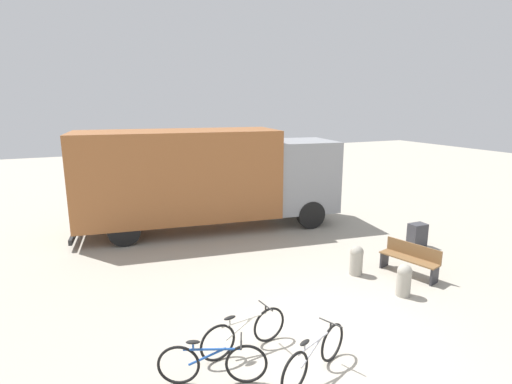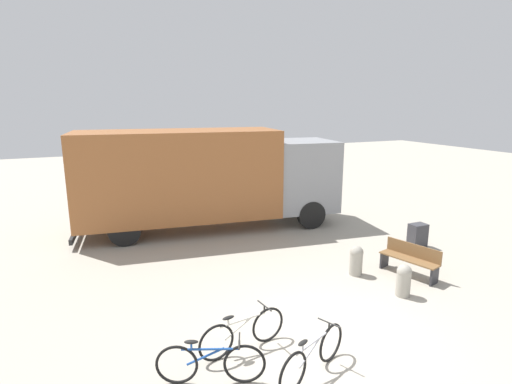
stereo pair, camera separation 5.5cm
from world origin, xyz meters
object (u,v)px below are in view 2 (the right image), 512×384
at_px(bicycle_far, 313,356).
at_px(bollard_near_bench, 404,279).
at_px(delivery_truck, 207,175).
at_px(utility_box, 418,236).
at_px(bicycle_middle, 243,332).
at_px(park_bench, 410,258).
at_px(bollard_far_bench, 356,259).
at_px(bicycle_near, 210,363).

bearing_deg(bicycle_far, bollard_near_bench, 0.92).
bearing_deg(delivery_truck, bollard_near_bench, -61.31).
height_order(bollard_near_bench, utility_box, bollard_near_bench).
xyz_separation_m(bicycle_middle, utility_box, (6.69, 2.66, 0.01)).
distance_m(park_bench, bollard_near_bench, 1.25).
bearing_deg(bicycle_far, park_bench, 4.77).
xyz_separation_m(park_bench, bollard_near_bench, (-0.97, -0.80, -0.04)).
bearing_deg(bollard_near_bench, bollard_far_bench, 101.06).
distance_m(park_bench, bollard_far_bench, 1.35).
bearing_deg(delivery_truck, park_bench, -51.10).
height_order(bollard_far_bench, utility_box, bollard_far_bench).
xyz_separation_m(bicycle_middle, bicycle_far, (0.77, -1.05, 0.00)).
distance_m(park_bench, utility_box, 2.19).
xyz_separation_m(park_bench, utility_box, (1.67, 1.41, -0.08)).
xyz_separation_m(delivery_truck, utility_box, (5.19, -4.31, -1.49)).
bearing_deg(bicycle_middle, utility_box, 12.98).
relative_size(park_bench, bicycle_near, 0.95).
relative_size(bicycle_middle, bicycle_far, 1.07).
distance_m(delivery_truck, utility_box, 6.91).
bearing_deg(utility_box, bicycle_middle, -158.31).
height_order(delivery_truck, bollard_far_bench, delivery_truck).
xyz_separation_m(bicycle_near, utility_box, (7.46, 3.24, 0.01)).
bearing_deg(bollard_far_bench, bollard_near_bench, -78.94).
bearing_deg(bollard_far_bench, bicycle_far, -136.58).
xyz_separation_m(park_bench, bicycle_far, (-4.25, -2.30, -0.09)).
xyz_separation_m(bicycle_far, bollard_near_bench, (3.28, 1.50, 0.05)).
bearing_deg(utility_box, bollard_far_bench, -163.52).
bearing_deg(park_bench, utility_box, -65.65).
relative_size(park_bench, utility_box, 2.08).
xyz_separation_m(bicycle_middle, bollard_far_bench, (3.78, 1.80, 0.06)).
bearing_deg(bicycle_near, utility_box, 45.87).
bearing_deg(bicycle_far, bollard_far_bench, 19.71).
bearing_deg(bicycle_far, bicycle_middle, 102.39).
relative_size(bicycle_far, bollard_near_bench, 2.12).
distance_m(park_bench, bicycle_near, 6.07).
bearing_deg(utility_box, bicycle_near, -156.52).
bearing_deg(bicycle_middle, bollard_far_bench, 16.75).
relative_size(bicycle_near, bollard_near_bench, 2.14).
bearing_deg(bicycle_middle, bicycle_near, -151.70).
distance_m(bicycle_near, utility_box, 8.13).
bearing_deg(utility_box, bicycle_far, -147.90).
distance_m(bicycle_middle, bicycle_far, 1.30).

